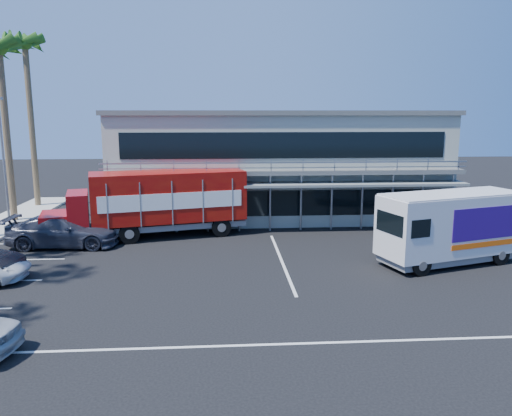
{
  "coord_description": "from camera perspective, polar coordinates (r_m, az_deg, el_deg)",
  "views": [
    {
      "loc": [
        -0.88,
        -20.49,
        7.15
      ],
      "look_at": [
        0.87,
        4.84,
        2.3
      ],
      "focal_mm": 35.0,
      "sensor_mm": 36.0,
      "label": 1
    }
  ],
  "objects": [
    {
      "name": "ground",
      "position": [
        21.71,
        -1.42,
        -8.41
      ],
      "size": [
        120.0,
        120.0,
        0.0
      ],
      "primitive_type": "plane",
      "color": "black",
      "rests_on": "ground"
    },
    {
      "name": "light_pole_far",
      "position": [
        34.29,
        -26.91,
        5.22
      ],
      "size": [
        0.5,
        0.25,
        8.09
      ],
      "color": "gray",
      "rests_on": "ground"
    },
    {
      "name": "parked_car_d",
      "position": [
        28.94,
        -21.19,
        -2.49
      ],
      "size": [
        5.98,
        2.59,
        1.71
      ],
      "primitive_type": "imported",
      "rotation": [
        0.0,
        0.0,
        1.54
      ],
      "color": "#323442",
      "rests_on": "ground"
    },
    {
      "name": "white_van",
      "position": [
        25.54,
        21.37,
        -1.98
      ],
      "size": [
        7.43,
        4.37,
        3.44
      ],
      "rotation": [
        0.0,
        0.0,
        0.3
      ],
      "color": "silver",
      "rests_on": "ground"
    },
    {
      "name": "red_truck",
      "position": [
        29.49,
        -11.44,
        0.74
      ],
      "size": [
        11.64,
        5.28,
        3.82
      ],
      "rotation": [
        0.0,
        0.0,
        0.25
      ],
      "color": "maroon",
      "rests_on": "ground"
    },
    {
      "name": "palm_f",
      "position": [
        41.72,
        -24.85,
        15.8
      ],
      "size": [
        2.8,
        2.8,
        13.25
      ],
      "color": "brown",
      "rests_on": "ground"
    },
    {
      "name": "parked_car_e",
      "position": [
        29.71,
        -20.73,
        -2.47
      ],
      "size": [
        4.3,
        2.78,
        1.36
      ],
      "primitive_type": "imported",
      "rotation": [
        0.0,
        0.0,
        1.89
      ],
      "color": "slate",
      "rests_on": "ground"
    },
    {
      "name": "building",
      "position": [
        35.81,
        2.3,
        5.21
      ],
      "size": [
        22.4,
        12.0,
        7.3
      ],
      "color": "#9DA496",
      "rests_on": "ground"
    },
    {
      "name": "palm_e",
      "position": [
        36.39,
        -27.26,
        15.06
      ],
      "size": [
        2.8,
        2.8,
        12.25
      ],
      "color": "brown",
      "rests_on": "ground"
    }
  ]
}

